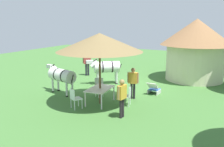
# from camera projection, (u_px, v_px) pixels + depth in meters

# --- Properties ---
(ground_plane) EXTENTS (36.00, 36.00, 0.00)m
(ground_plane) POSITION_uv_depth(u_px,v_px,m) (117.00, 86.00, 14.92)
(ground_plane) COLOR #3F6F32
(thatched_hut) EXTENTS (4.51, 4.51, 3.92)m
(thatched_hut) POSITION_uv_depth(u_px,v_px,m) (196.00, 46.00, 16.08)
(thatched_hut) COLOR beige
(thatched_hut) RESTS_ON ground_plane
(shade_umbrella) EXTENTS (3.93, 3.93, 3.28)m
(shade_umbrella) POSITION_uv_depth(u_px,v_px,m) (100.00, 42.00, 11.28)
(shade_umbrella) COLOR brown
(shade_umbrella) RESTS_ON ground_plane
(patio_dining_table) EXTENTS (1.62, 1.08, 0.74)m
(patio_dining_table) POSITION_uv_depth(u_px,v_px,m) (100.00, 90.00, 11.75)
(patio_dining_table) COLOR silver
(patio_dining_table) RESTS_ON ground_plane
(patio_chair_near_hut) EXTENTS (0.59, 0.60, 0.90)m
(patio_chair_near_hut) POSITION_uv_depth(u_px,v_px,m) (99.00, 85.00, 13.05)
(patio_chair_near_hut) COLOR silver
(patio_chair_near_hut) RESTS_ON ground_plane
(patio_chair_east_end) EXTENTS (0.58, 0.59, 0.90)m
(patio_chair_east_end) POSITION_uv_depth(u_px,v_px,m) (75.00, 97.00, 11.09)
(patio_chair_east_end) COLOR white
(patio_chair_east_end) RESTS_ON ground_plane
(patio_chair_west_end) EXTENTS (0.53, 0.52, 0.90)m
(patio_chair_west_end) POSITION_uv_depth(u_px,v_px,m) (128.00, 95.00, 11.47)
(patio_chair_west_end) COLOR white
(patio_chair_west_end) RESTS_ON ground_plane
(guest_beside_umbrella) EXTENTS (0.27, 0.55, 1.56)m
(guest_beside_umbrella) POSITION_uv_depth(u_px,v_px,m) (133.00, 80.00, 12.41)
(guest_beside_umbrella) COLOR black
(guest_beside_umbrella) RESTS_ON ground_plane
(guest_behind_table) EXTENTS (0.57, 0.24, 1.58)m
(guest_behind_table) POSITION_uv_depth(u_px,v_px,m) (122.00, 95.00, 9.99)
(guest_behind_table) COLOR black
(guest_behind_table) RESTS_ON ground_plane
(standing_watcher) EXTENTS (0.43, 0.51, 1.68)m
(standing_watcher) POSITION_uv_depth(u_px,v_px,m) (87.00, 61.00, 17.51)
(standing_watcher) COLOR black
(standing_watcher) RESTS_ON ground_plane
(striped_lounge_chair) EXTENTS (0.81, 0.59, 0.67)m
(striped_lounge_chair) POSITION_uv_depth(u_px,v_px,m) (154.00, 89.00, 13.34)
(striped_lounge_chair) COLOR #3564B9
(striped_lounge_chair) RESTS_ON ground_plane
(zebra_nearest_camera) EXTENTS (1.02, 2.24, 1.52)m
(zebra_nearest_camera) POSITION_uv_depth(u_px,v_px,m) (61.00, 75.00, 13.26)
(zebra_nearest_camera) COLOR silver
(zebra_nearest_camera) RESTS_ON ground_plane
(zebra_by_umbrella) EXTENTS (1.59, 1.83, 1.57)m
(zebra_by_umbrella) POSITION_uv_depth(u_px,v_px,m) (106.00, 67.00, 15.24)
(zebra_by_umbrella) COLOR silver
(zebra_by_umbrella) RESTS_ON ground_plane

